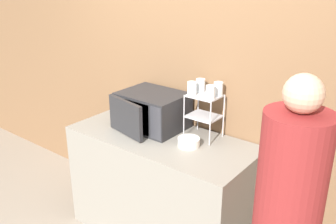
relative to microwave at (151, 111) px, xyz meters
name	(u,v)px	position (x,y,z in m)	size (l,w,h in m)	color
wall_back	(190,79)	(0.18, 0.28, 0.23)	(8.00, 0.06, 2.60)	brown
counter	(161,187)	(0.18, -0.10, -0.61)	(1.50, 0.68, 0.92)	gray
microwave	(151,111)	(0.00, 0.00, 0.00)	(0.52, 0.51, 0.30)	#262628
dish_rack	(204,107)	(0.44, 0.10, 0.10)	(0.25, 0.20, 0.35)	#B2B2B7
glass_front_left	(192,88)	(0.36, 0.05, 0.25)	(0.07, 0.07, 0.10)	silver
glass_back_right	(218,89)	(0.52, 0.16, 0.25)	(0.07, 0.07, 0.10)	silver
glass_front_right	(210,92)	(0.52, 0.05, 0.25)	(0.07, 0.07, 0.10)	silver
glass_back_left	(200,85)	(0.37, 0.15, 0.25)	(0.07, 0.07, 0.10)	silver
bowl	(189,142)	(0.44, -0.10, -0.12)	(0.17, 0.17, 0.06)	silver
person	(287,211)	(1.35, -0.48, -0.11)	(0.35, 0.35, 1.71)	#2D2D33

